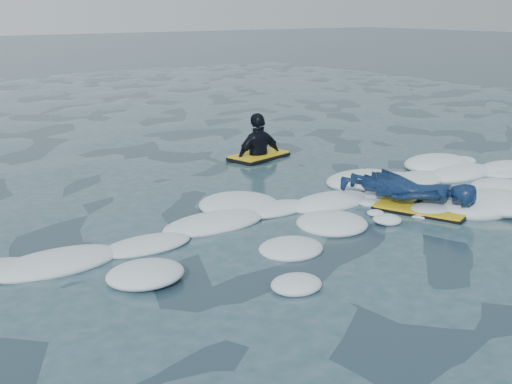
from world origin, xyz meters
TOP-DOWN VIEW (x-y plane):
  - ground at (0.00, 0.00)m, footprint 120.00×120.00m
  - foam_band at (0.00, 1.03)m, footprint 12.00×3.10m
  - prone_woman_unit at (2.13, 0.77)m, footprint 1.29×1.90m
  - waiting_rider_unit at (2.21, 4.37)m, footprint 1.23×0.85m

SIDE VIEW (x-z plane):
  - waiting_rider_unit at x=2.21m, z-range -0.85..0.83m
  - ground at x=0.00m, z-range 0.00..0.00m
  - foam_band at x=0.00m, z-range -0.15..0.15m
  - prone_woman_unit at x=2.13m, z-range 0.01..0.48m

